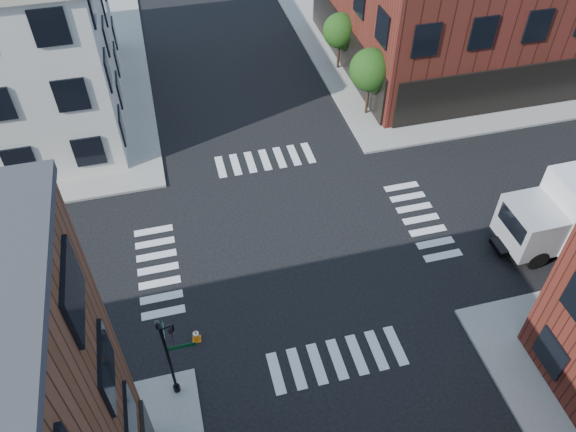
# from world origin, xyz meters

# --- Properties ---
(ground) EXTENTS (120.00, 120.00, 0.00)m
(ground) POSITION_xyz_m (0.00, 0.00, 0.00)
(ground) COLOR black
(ground) RESTS_ON ground
(sidewalk_ne) EXTENTS (30.00, 30.00, 0.15)m
(sidewalk_ne) POSITION_xyz_m (21.00, 21.00, 0.07)
(sidewalk_ne) COLOR gray
(sidewalk_ne) RESTS_ON ground
(tree_near) EXTENTS (2.69, 2.69, 4.49)m
(tree_near) POSITION_xyz_m (7.56, 9.98, 3.16)
(tree_near) COLOR black
(tree_near) RESTS_ON ground
(tree_far) EXTENTS (2.43, 2.43, 4.07)m
(tree_far) POSITION_xyz_m (7.56, 15.98, 2.87)
(tree_far) COLOR black
(tree_far) RESTS_ON ground
(signal_pole) EXTENTS (1.29, 1.24, 4.60)m
(signal_pole) POSITION_xyz_m (-6.72, -6.68, 2.86)
(signal_pole) COLOR black
(signal_pole) RESTS_ON ground
(traffic_cone) EXTENTS (0.41, 0.41, 0.68)m
(traffic_cone) POSITION_xyz_m (-5.70, -4.51, 0.33)
(traffic_cone) COLOR orange
(traffic_cone) RESTS_ON ground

